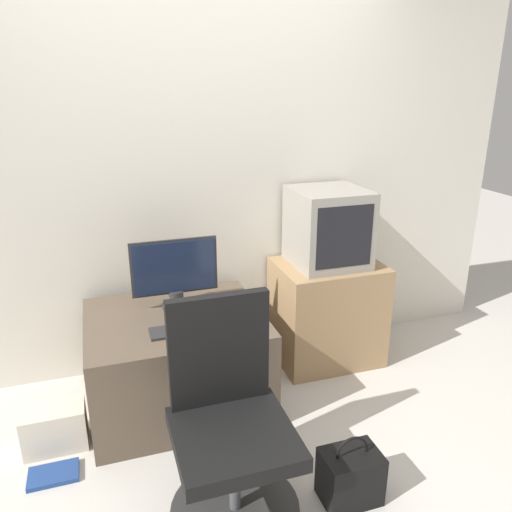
{
  "coord_description": "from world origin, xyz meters",
  "views": [
    {
      "loc": [
        -0.61,
        -1.74,
        1.82
      ],
      "look_at": [
        0.28,
        0.98,
        0.81
      ],
      "focal_mm": 35.0,
      "sensor_mm": 36.0,
      "label": 1
    }
  ],
  "objects_px": {
    "main_monitor": "(175,273)",
    "handbag": "(350,476)",
    "book": "(54,475)",
    "keyboard": "(181,330)",
    "office_chair": "(230,430)",
    "crt_tv": "(328,227)",
    "cardboard_box_lower": "(55,428)",
    "mouse": "(217,322)"
  },
  "relations": [
    {
      "from": "handbag",
      "to": "main_monitor",
      "type": "bearing_deg",
      "value": 117.61
    },
    {
      "from": "cardboard_box_lower",
      "to": "office_chair",
      "type": "bearing_deg",
      "value": -39.36
    },
    {
      "from": "book",
      "to": "handbag",
      "type": "bearing_deg",
      "value": -23.44
    },
    {
      "from": "crt_tv",
      "to": "book",
      "type": "distance_m",
      "value": 2.06
    },
    {
      "from": "office_chair",
      "to": "book",
      "type": "height_order",
      "value": "office_chair"
    },
    {
      "from": "mouse",
      "to": "cardboard_box_lower",
      "type": "height_order",
      "value": "mouse"
    },
    {
      "from": "keyboard",
      "to": "cardboard_box_lower",
      "type": "height_order",
      "value": "keyboard"
    },
    {
      "from": "cardboard_box_lower",
      "to": "main_monitor",
      "type": "bearing_deg",
      "value": 24.0
    },
    {
      "from": "crt_tv",
      "to": "handbag",
      "type": "xyz_separation_m",
      "value": [
        -0.43,
        -1.19,
        -0.81
      ]
    },
    {
      "from": "crt_tv",
      "to": "keyboard",
      "type": "bearing_deg",
      "value": -159.04
    },
    {
      "from": "crt_tv",
      "to": "cardboard_box_lower",
      "type": "xyz_separation_m",
      "value": [
        -1.72,
        -0.4,
        -0.82
      ]
    },
    {
      "from": "cardboard_box_lower",
      "to": "handbag",
      "type": "relative_size",
      "value": 0.92
    },
    {
      "from": "keyboard",
      "to": "office_chair",
      "type": "xyz_separation_m",
      "value": [
        0.09,
        -0.64,
        -0.18
      ]
    },
    {
      "from": "main_monitor",
      "to": "keyboard",
      "type": "height_order",
      "value": "main_monitor"
    },
    {
      "from": "crt_tv",
      "to": "cardboard_box_lower",
      "type": "distance_m",
      "value": 1.95
    },
    {
      "from": "keyboard",
      "to": "book",
      "type": "relative_size",
      "value": 1.38
    },
    {
      "from": "cardboard_box_lower",
      "to": "handbag",
      "type": "bearing_deg",
      "value": -31.35
    },
    {
      "from": "handbag",
      "to": "book",
      "type": "xyz_separation_m",
      "value": [
        -1.3,
        0.57,
        -0.12
      ]
    },
    {
      "from": "handbag",
      "to": "office_chair",
      "type": "bearing_deg",
      "value": 163.54
    },
    {
      "from": "mouse",
      "to": "main_monitor",
      "type": "bearing_deg",
      "value": 120.46
    },
    {
      "from": "keyboard",
      "to": "handbag",
      "type": "relative_size",
      "value": 0.95
    },
    {
      "from": "main_monitor",
      "to": "mouse",
      "type": "relative_size",
      "value": 9.11
    },
    {
      "from": "mouse",
      "to": "crt_tv",
      "type": "distance_m",
      "value": 0.98
    },
    {
      "from": "main_monitor",
      "to": "book",
      "type": "bearing_deg",
      "value": -143.15
    },
    {
      "from": "keyboard",
      "to": "mouse",
      "type": "bearing_deg",
      "value": 5.03
    },
    {
      "from": "book",
      "to": "cardboard_box_lower",
      "type": "bearing_deg",
      "value": 87.84
    },
    {
      "from": "keyboard",
      "to": "book",
      "type": "height_order",
      "value": "keyboard"
    },
    {
      "from": "handbag",
      "to": "book",
      "type": "bearing_deg",
      "value": 156.56
    },
    {
      "from": "main_monitor",
      "to": "office_chair",
      "type": "height_order",
      "value": "main_monitor"
    },
    {
      "from": "mouse",
      "to": "handbag",
      "type": "height_order",
      "value": "mouse"
    },
    {
      "from": "crt_tv",
      "to": "office_chair",
      "type": "xyz_separation_m",
      "value": [
        -0.95,
        -1.04,
        -0.55
      ]
    },
    {
      "from": "crt_tv",
      "to": "mouse",
      "type": "bearing_deg",
      "value": -155.48
    },
    {
      "from": "main_monitor",
      "to": "book",
      "type": "height_order",
      "value": "main_monitor"
    },
    {
      "from": "keyboard",
      "to": "handbag",
      "type": "height_order",
      "value": "keyboard"
    },
    {
      "from": "main_monitor",
      "to": "crt_tv",
      "type": "distance_m",
      "value": 1.02
    },
    {
      "from": "handbag",
      "to": "crt_tv",
      "type": "bearing_deg",
      "value": 70.32
    },
    {
      "from": "main_monitor",
      "to": "handbag",
      "type": "distance_m",
      "value": 1.41
    },
    {
      "from": "crt_tv",
      "to": "book",
      "type": "xyz_separation_m",
      "value": [
        -1.73,
        -0.63,
        -0.92
      ]
    },
    {
      "from": "main_monitor",
      "to": "cardboard_box_lower",
      "type": "relative_size",
      "value": 1.58
    },
    {
      "from": "cardboard_box_lower",
      "to": "book",
      "type": "relative_size",
      "value": 1.34
    },
    {
      "from": "mouse",
      "to": "keyboard",
      "type": "bearing_deg",
      "value": -174.97
    },
    {
      "from": "main_monitor",
      "to": "office_chair",
      "type": "distance_m",
      "value": 1.03
    }
  ]
}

